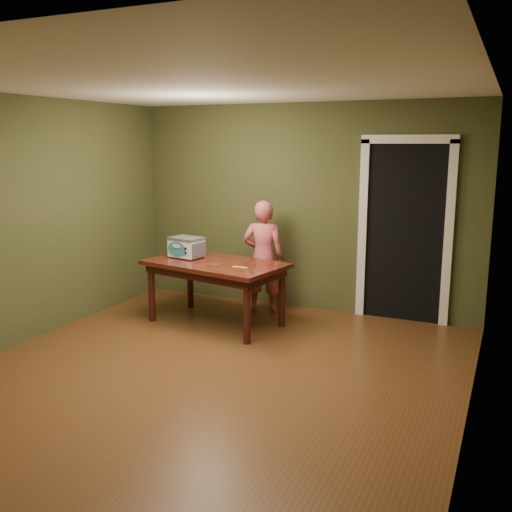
# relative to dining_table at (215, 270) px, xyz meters

# --- Properties ---
(floor) EXTENTS (5.00, 5.00, 0.00)m
(floor) POSITION_rel_dining_table_xyz_m (0.66, -1.40, -0.65)
(floor) COLOR brown
(floor) RESTS_ON ground
(room_shell) EXTENTS (4.52, 5.02, 2.61)m
(room_shell) POSITION_rel_dining_table_xyz_m (0.66, -1.40, 1.06)
(room_shell) COLOR #444625
(room_shell) RESTS_ON ground
(doorway) EXTENTS (1.10, 0.66, 2.25)m
(doorway) POSITION_rel_dining_table_xyz_m (1.96, 1.38, 0.41)
(doorway) COLOR black
(doorway) RESTS_ON ground
(dining_table) EXTENTS (1.73, 1.16, 0.75)m
(dining_table) POSITION_rel_dining_table_xyz_m (0.00, 0.00, 0.00)
(dining_table) COLOR #38100C
(dining_table) RESTS_ON floor
(toy_oven) EXTENTS (0.45, 0.34, 0.25)m
(toy_oven) POSITION_rel_dining_table_xyz_m (-0.43, 0.07, 0.24)
(toy_oven) COLOR #4C4F54
(toy_oven) RESTS_ON dining_table
(baking_pan) EXTENTS (0.10, 0.10, 0.02)m
(baking_pan) POSITION_rel_dining_table_xyz_m (0.11, -0.20, 0.11)
(baking_pan) COLOR silver
(baking_pan) RESTS_ON dining_table
(spatula) EXTENTS (0.18, 0.03, 0.01)m
(spatula) POSITION_rel_dining_table_xyz_m (0.40, -0.15, 0.10)
(spatula) COLOR #EBDD66
(spatula) RESTS_ON dining_table
(child) EXTENTS (0.59, 0.46, 1.42)m
(child) POSITION_rel_dining_table_xyz_m (0.31, 0.68, 0.06)
(child) COLOR #C2505B
(child) RESTS_ON floor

